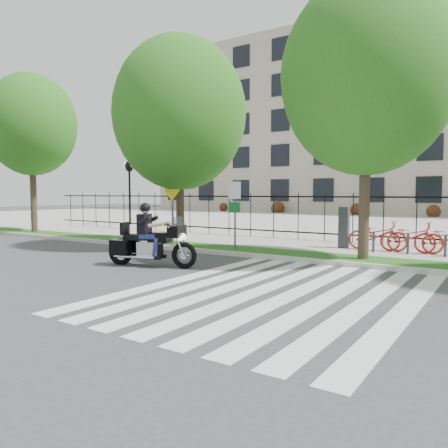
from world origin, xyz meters
The scene contains 15 objects.
ground centered at (0.00, 0.00, 0.00)m, with size 120.00×120.00×0.00m, color #37373A.
curb centered at (0.00, 4.10, 0.07)m, with size 60.00×0.20×0.15m, color #B9B7AE.
grass_verge centered at (0.00, 4.95, 0.07)m, with size 60.00×1.50×0.15m, color #1F5816.
sidewalk centered at (0.00, 7.45, 0.07)m, with size 60.00×3.50×0.15m, color gray.
plaza centered at (0.00, 25.00, 0.05)m, with size 80.00×34.00×0.10m, color gray.
crosswalk_stripes centered at (4.83, 0.00, 0.01)m, with size 5.70×8.00×0.01m, color silver, non-canonical shape.
iron_fence centered at (0.00, 9.20, 1.15)m, with size 30.00×0.06×2.00m, color black, non-canonical shape.
office_building centered at (0.00, 44.92, 9.97)m, with size 60.00×21.90×20.15m.
lamp_post_left centered at (-12.00, 12.00, 3.21)m, with size 1.06×0.70×4.25m.
street_tree_0 centered at (-11.74, 4.95, 5.65)m, with size 4.53×4.53×8.12m.
street_tree_1 centered at (-1.95, 4.95, 5.24)m, with size 5.18×5.18×8.08m.
street_tree_2 centered at (5.24, 4.95, 5.61)m, with size 5.12×5.12×8.41m.
sign_pole_regulatory centered at (0.84, 4.58, 1.74)m, with size 0.50×0.09×2.50m.
sign_pole_warning centered at (-2.03, 4.58, 1.74)m, with size 0.78×0.09×2.49m.
motorcycle_rider centered at (0.21, 0.95, 0.75)m, with size 2.86×1.22×2.25m.
Camera 1 is at (9.04, -8.42, 2.14)m, focal length 35.00 mm.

